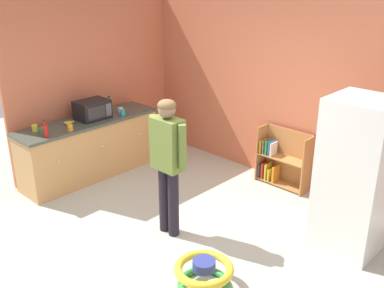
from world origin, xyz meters
name	(u,v)px	position (x,y,z in m)	size (l,w,h in m)	color
ground_plane	(173,238)	(0.00, 0.00, 0.00)	(12.00, 12.00, 0.00)	#B9BDAB
back_wall	(288,93)	(0.00, 2.33, 1.35)	(5.20, 0.06, 2.70)	#C96947
left_side_wall	(93,81)	(-2.63, 0.80, 1.35)	(0.06, 2.99, 2.70)	#CB6B49
kitchen_counter	(90,148)	(-2.20, 0.37, 0.45)	(0.65, 2.23, 0.90)	tan
refrigerator	(356,176)	(1.56, 1.31, 0.89)	(0.73, 0.68, 1.78)	white
bookshelf	(281,161)	(0.10, 2.15, 0.37)	(0.80, 0.28, 0.85)	#B67841
standing_person	(168,156)	(-0.13, 0.07, 1.01)	(0.57, 0.22, 1.69)	black
baby_walker	(204,274)	(0.86, -0.40, 0.16)	(0.60, 0.60, 0.32)	green
microwave	(92,110)	(-2.21, 0.47, 1.04)	(0.37, 0.48, 0.28)	black
banana_bunch	(70,123)	(-2.23, 0.07, 0.93)	(0.15, 0.16, 0.04)	yellow
ketchup_bottle	(45,130)	(-1.99, -0.44, 1.00)	(0.07, 0.07, 0.25)	red
green_glass_bottle	(109,105)	(-2.34, 0.87, 1.00)	(0.07, 0.07, 0.25)	#33753D
yellow_cup	(35,128)	(-2.32, -0.42, 0.95)	(0.08, 0.08, 0.10)	yellow
white_cup	(121,111)	(-2.11, 0.91, 0.95)	(0.08, 0.08, 0.10)	white
green_cup	(43,131)	(-2.14, -0.40, 0.95)	(0.08, 0.08, 0.10)	green
teal_cup	(123,113)	(-1.99, 0.86, 0.95)	(0.08, 0.08, 0.10)	teal
orange_cup	(70,127)	(-1.98, -0.07, 0.95)	(0.08, 0.08, 0.10)	orange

